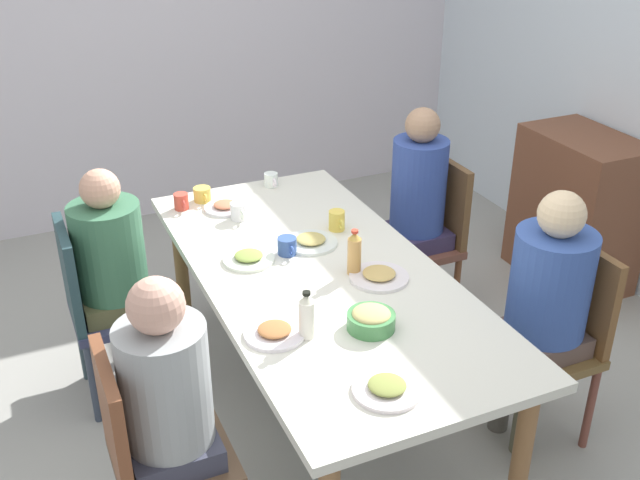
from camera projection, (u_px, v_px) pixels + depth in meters
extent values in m
plane|color=#9A9991|center=(320.00, 409.00, 3.51)|extent=(5.84, 5.84, 0.00)
cube|color=silver|center=(165.00, 25.00, 4.93)|extent=(0.12, 4.47, 2.60)
cube|color=silver|center=(320.00, 276.00, 3.17)|extent=(2.06, 0.97, 0.04)
cylinder|color=brown|center=(182.00, 270.00, 3.96)|extent=(0.07, 0.07, 0.70)
cylinder|color=olive|center=(315.00, 243.00, 4.24)|extent=(0.07, 0.07, 0.70)
cylinder|color=brown|center=(521.00, 460.00, 2.73)|extent=(0.07, 0.07, 0.70)
cube|color=brown|center=(415.00, 247.00, 4.00)|extent=(0.40, 0.40, 0.04)
cylinder|color=brown|center=(456.00, 291.00, 4.03)|extent=(0.04, 0.04, 0.43)
cylinder|color=brown|center=(423.00, 263.00, 4.31)|extent=(0.04, 0.04, 0.43)
cylinder|color=brown|center=(401.00, 305.00, 3.91)|extent=(0.04, 0.04, 0.43)
cylinder|color=brown|center=(370.00, 275.00, 4.18)|extent=(0.04, 0.04, 0.43)
cube|color=brown|center=(447.00, 201.00, 3.96)|extent=(0.38, 0.04, 0.45)
cylinder|color=#272B4E|center=(404.00, 292.00, 4.00)|extent=(0.09, 0.09, 0.45)
cylinder|color=#373853|center=(389.00, 279.00, 4.13)|extent=(0.09, 0.09, 0.45)
cube|color=#342B4A|center=(415.00, 237.00, 3.98)|extent=(0.30, 0.30, 0.10)
cylinder|color=#2F4693|center=(419.00, 186.00, 3.84)|extent=(0.28, 0.28, 0.49)
sphere|color=#A17A5D|center=(423.00, 125.00, 3.69)|extent=(0.18, 0.18, 0.18)
cube|color=brown|center=(539.00, 351.00, 3.17)|extent=(0.40, 0.40, 0.04)
cylinder|color=brown|center=(590.00, 407.00, 3.19)|extent=(0.04, 0.04, 0.43)
cylinder|color=brown|center=(539.00, 363.00, 3.47)|extent=(0.04, 0.04, 0.43)
cylinder|color=brown|center=(525.00, 429.00, 3.07)|extent=(0.04, 0.04, 0.43)
cylinder|color=brown|center=(477.00, 381.00, 3.35)|extent=(0.04, 0.04, 0.43)
cube|color=brown|center=(582.00, 295.00, 3.12)|extent=(0.38, 0.04, 0.45)
cylinder|color=brown|center=(526.00, 409.00, 3.17)|extent=(0.09, 0.09, 0.45)
cylinder|color=#514D45|center=(503.00, 387.00, 3.30)|extent=(0.09, 0.09, 0.45)
cube|color=brown|center=(541.00, 340.00, 3.14)|extent=(0.30, 0.30, 0.10)
cylinder|color=#34529F|center=(550.00, 283.00, 3.01)|extent=(0.33, 0.33, 0.45)
sphere|color=beige|center=(562.00, 214.00, 2.87)|extent=(0.19, 0.19, 0.19)
cube|color=#323755|center=(118.00, 312.00, 3.44)|extent=(0.40, 0.40, 0.04)
cylinder|color=#2F4147|center=(81.00, 342.00, 3.62)|extent=(0.04, 0.04, 0.43)
cylinder|color=#333C4B|center=(93.00, 382.00, 3.34)|extent=(0.04, 0.04, 0.43)
cylinder|color=#2A3643|center=(152.00, 326.00, 3.74)|extent=(0.04, 0.04, 0.43)
cylinder|color=#2C3F4C|center=(168.00, 363.00, 3.47)|extent=(0.04, 0.04, 0.43)
cube|color=#274146|center=(69.00, 276.00, 3.26)|extent=(0.38, 0.04, 0.45)
cylinder|color=brown|center=(141.00, 337.00, 3.64)|extent=(0.09, 0.09, 0.45)
cylinder|color=#574846|center=(148.00, 355.00, 3.51)|extent=(0.09, 0.09, 0.45)
cube|color=brown|center=(116.00, 301.00, 3.41)|extent=(0.30, 0.30, 0.10)
cylinder|color=#396D4D|center=(109.00, 250.00, 3.29)|extent=(0.31, 0.31, 0.43)
sphere|color=tan|center=(100.00, 189.00, 3.16)|extent=(0.17, 0.17, 0.17)
cube|color=brown|center=(174.00, 460.00, 2.60)|extent=(0.40, 0.40, 0.04)
cylinder|color=brown|center=(212.00, 462.00, 2.90)|extent=(0.04, 0.04, 0.43)
cube|color=brown|center=(113.00, 422.00, 2.43)|extent=(0.38, 0.04, 0.45)
cube|color=#383A4B|center=(173.00, 447.00, 2.57)|extent=(0.30, 0.30, 0.10)
cylinder|color=#999FA0|center=(165.00, 384.00, 2.45)|extent=(0.30, 0.30, 0.44)
sphere|color=tan|center=(156.00, 306.00, 2.31)|extent=(0.18, 0.18, 0.18)
cylinder|color=white|center=(275.00, 334.00, 2.74)|extent=(0.23, 0.23, 0.01)
ellipsoid|color=#AD6B3B|center=(274.00, 329.00, 2.74)|extent=(0.12, 0.12, 0.02)
cylinder|color=white|center=(387.00, 390.00, 2.46)|extent=(0.23, 0.23, 0.01)
ellipsoid|color=olive|center=(387.00, 385.00, 2.45)|extent=(0.13, 0.13, 0.02)
cylinder|color=silver|center=(379.00, 277.00, 3.11)|extent=(0.25, 0.25, 0.01)
ellipsoid|color=tan|center=(379.00, 273.00, 3.10)|extent=(0.14, 0.14, 0.02)
cylinder|color=white|center=(225.00, 208.00, 3.71)|extent=(0.21, 0.21, 0.01)
ellipsoid|color=#D07551|center=(225.00, 204.00, 3.70)|extent=(0.11, 0.11, 0.02)
cylinder|color=white|center=(249.00, 259.00, 3.24)|extent=(0.22, 0.22, 0.01)
ellipsoid|color=#869E46|center=(249.00, 255.00, 3.23)|extent=(0.12, 0.12, 0.02)
cylinder|color=silver|center=(311.00, 243.00, 3.38)|extent=(0.24, 0.24, 0.01)
ellipsoid|color=tan|center=(311.00, 239.00, 3.37)|extent=(0.13, 0.13, 0.02)
cylinder|color=#428347|center=(370.00, 321.00, 2.77)|extent=(0.18, 0.18, 0.06)
ellipsoid|color=tan|center=(370.00, 314.00, 2.76)|extent=(0.14, 0.14, 0.04)
cylinder|color=#355395|center=(287.00, 246.00, 3.29)|extent=(0.08, 0.08, 0.08)
torus|color=#3454A5|center=(292.00, 251.00, 3.24)|extent=(0.05, 0.01, 0.05)
cylinder|color=white|center=(271.00, 180.00, 3.96)|extent=(0.07, 0.07, 0.07)
torus|color=white|center=(274.00, 183.00, 3.92)|extent=(0.05, 0.01, 0.05)
cylinder|color=#DDC24E|center=(202.00, 194.00, 3.79)|extent=(0.09, 0.09, 0.07)
torus|color=#EAC84B|center=(205.00, 198.00, 3.74)|extent=(0.05, 0.01, 0.05)
cylinder|color=#D24837|center=(181.00, 201.00, 3.70)|extent=(0.07, 0.07, 0.08)
torus|color=#D14237|center=(184.00, 205.00, 3.66)|extent=(0.05, 0.01, 0.05)
cylinder|color=white|center=(239.00, 211.00, 3.60)|extent=(0.08, 0.08, 0.08)
torus|color=white|center=(242.00, 215.00, 3.56)|extent=(0.05, 0.01, 0.05)
cylinder|color=#EDCB4E|center=(337.00, 220.00, 3.50)|extent=(0.08, 0.08, 0.09)
torus|color=#E3CE50|center=(341.00, 225.00, 3.46)|extent=(0.05, 0.01, 0.05)
cylinder|color=tan|center=(354.00, 256.00, 3.12)|extent=(0.06, 0.06, 0.16)
cone|color=gold|center=(355.00, 236.00, 3.07)|extent=(0.05, 0.05, 0.03)
cylinder|color=red|center=(355.00, 231.00, 3.06)|extent=(0.03, 0.03, 0.01)
cylinder|color=silver|center=(307.00, 319.00, 2.71)|extent=(0.06, 0.06, 0.15)
cone|color=#EBE8CB|center=(306.00, 298.00, 2.67)|extent=(0.05, 0.05, 0.03)
cylinder|color=black|center=(306.00, 293.00, 2.66)|extent=(0.03, 0.03, 0.01)
cube|color=brown|center=(576.00, 209.00, 4.40)|extent=(0.70, 0.44, 0.90)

